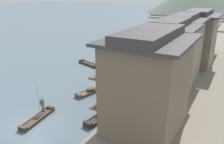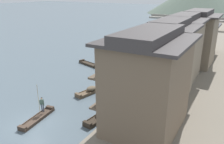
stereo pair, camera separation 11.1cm
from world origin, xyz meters
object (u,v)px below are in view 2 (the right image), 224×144
(house_waterfront_narrow, at_px, (196,38))
(mooring_post_dock_mid, at_px, (148,83))
(boatman_person, at_px, (42,103))
(house_waterfront_nearest, at_px, (147,82))
(boat_moored_nearest, at_px, (157,65))
(mooring_post_dock_far, at_px, (168,65))
(boat_upstream_distant, at_px, (89,64))
(boat_midriver_drifting, at_px, (171,54))
(boat_moored_third, at_px, (123,47))
(house_waterfront_far, at_px, (202,37))
(mooring_post_dock_near, at_px, (123,105))
(boat_foreground_poled, at_px, (37,118))
(boat_midriver_upstream, at_px, (170,33))
(stone_bridge, at_px, (187,21))
(boat_moored_second, at_px, (101,115))
(boat_moored_far, at_px, (92,90))
(boat_crossing_west, at_px, (183,43))
(house_waterfront_second, at_px, (168,60))
(house_waterfront_tall, at_px, (182,47))

(house_waterfront_narrow, bearing_deg, mooring_post_dock_mid, -103.99)
(boatman_person, bearing_deg, house_waterfront_nearest, 12.95)
(boat_moored_nearest, relative_size, mooring_post_dock_far, 6.55)
(boat_upstream_distant, relative_size, house_waterfront_nearest, 0.53)
(boat_midriver_drifting, bearing_deg, boat_moored_third, 176.94)
(boat_midriver_drifting, bearing_deg, house_waterfront_far, 23.51)
(boat_midriver_drifting, distance_m, mooring_post_dock_near, 25.62)
(house_waterfront_narrow, bearing_deg, boat_moored_nearest, -154.01)
(boat_foreground_poled, height_order, house_waterfront_far, house_waterfront_far)
(boat_midriver_upstream, bearing_deg, stone_bridge, 68.44)
(boat_moored_second, relative_size, boat_midriver_upstream, 0.83)
(boat_moored_far, relative_size, boat_crossing_west, 0.92)
(boat_midriver_drifting, distance_m, boat_crossing_west, 11.71)
(stone_bridge, bearing_deg, boat_moored_second, -85.07)
(house_waterfront_second, bearing_deg, boatman_person, -135.87)
(boat_foreground_poled, height_order, boat_moored_far, boat_moored_far)
(boat_foreground_poled, relative_size, mooring_post_dock_near, 6.29)
(mooring_post_dock_far, bearing_deg, boat_midriver_drifting, 103.36)
(house_waterfront_nearest, height_order, mooring_post_dock_mid, house_waterfront_nearest)
(boat_foreground_poled, height_order, house_waterfront_nearest, house_waterfront_nearest)
(boat_foreground_poled, distance_m, boat_moored_second, 6.46)
(boat_moored_nearest, height_order, mooring_post_dock_far, mooring_post_dock_far)
(house_waterfront_tall, bearing_deg, boat_moored_third, 138.90)
(boat_moored_far, height_order, mooring_post_dock_near, mooring_post_dock_near)
(boat_midriver_drifting, height_order, house_waterfront_far, house_waterfront_far)
(boat_moored_second, xyz_separation_m, boat_moored_far, (-4.43, 4.59, 0.00))
(house_waterfront_nearest, xyz_separation_m, mooring_post_dock_near, (-3.28, 2.06, -3.92))
(boat_moored_far, bearing_deg, boat_midriver_upstream, 94.70)
(house_waterfront_second, bearing_deg, boat_moored_nearest, 113.42)
(boat_moored_far, height_order, boat_upstream_distant, boat_moored_far)
(stone_bridge, bearing_deg, house_waterfront_narrow, -75.62)
(house_waterfront_tall, distance_m, house_waterfront_narrow, 7.68)
(boat_moored_far, relative_size, house_waterfront_far, 0.61)
(boat_foreground_poled, distance_m, house_waterfront_far, 34.69)
(boat_midriver_drifting, bearing_deg, mooring_post_dock_mid, -82.76)
(boat_moored_nearest, xyz_separation_m, boat_crossing_west, (-0.47, 20.28, -0.01))
(boat_moored_third, distance_m, house_waterfront_narrow, 18.65)
(boat_moored_far, height_order, boat_midriver_drifting, boat_moored_far)
(boat_foreground_poled, relative_size, boatman_person, 1.52)
(boat_crossing_west, height_order, mooring_post_dock_near, mooring_post_dock_near)
(house_waterfront_second, relative_size, stone_bridge, 0.34)
(boat_foreground_poled, relative_size, boat_moored_second, 0.98)
(mooring_post_dock_far, distance_m, stone_bridge, 43.07)
(boat_moored_third, distance_m, mooring_post_dock_mid, 23.55)
(boat_moored_far, distance_m, boat_midriver_drifting, 23.00)
(boatman_person, distance_m, house_waterfront_far, 33.76)
(boat_upstream_distant, relative_size, stone_bridge, 0.18)
(boat_crossing_west, distance_m, mooring_post_dock_far, 21.82)
(boat_moored_second, bearing_deg, boat_moored_far, 133.95)
(mooring_post_dock_far, bearing_deg, boat_crossing_west, 97.16)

